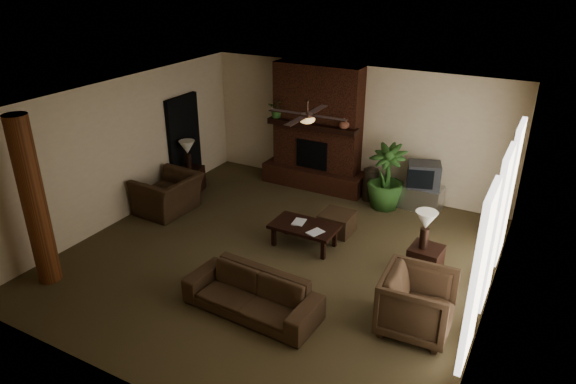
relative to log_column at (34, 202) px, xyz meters
The scene contains 23 objects.
room_shell 3.80m from the log_column, 39.13° to the left, with size 7.00×7.00×7.00m.
fireplace 6.02m from the log_column, 69.07° to the left, with size 2.40×0.70×2.80m.
windows 6.91m from the log_column, 22.11° to the left, with size 0.08×3.65×2.35m.
log_column is the anchor object (origin of this frame).
doorway 4.24m from the log_column, 96.65° to the left, with size 0.10×1.00×2.10m, color black.
ceiling_fan 4.45m from the log_column, 38.87° to the left, with size 1.35×1.35×0.37m.
sofa 3.64m from the log_column, 14.38° to the left, with size 2.06×0.60×0.81m, color #3D2A1A.
armchair_left 3.03m from the log_column, 88.79° to the left, with size 1.20×0.78×1.05m, color #3D2A1A.
armchair_right 5.94m from the log_column, 15.93° to the left, with size 0.96×0.90×0.99m, color #3D2A1A.
coffee_table 4.48m from the log_column, 42.85° to the left, with size 1.20×0.70×0.43m.
ottoman 5.27m from the log_column, 46.83° to the left, with size 0.60×0.60×0.40m, color #3D2A1A.
tv_stand 7.33m from the log_column, 50.02° to the left, with size 0.85×0.50×0.50m, color silver.
tv 7.26m from the log_column, 49.98° to the left, with size 0.77×0.69×0.52m.
floor_vase 6.58m from the log_column, 56.94° to the left, with size 0.34×0.34×0.77m.
floor_plant 6.64m from the log_column, 52.91° to the left, with size 0.78×1.39×0.78m, color #325E25.
side_table_left 4.14m from the log_column, 92.88° to the left, with size 0.50×0.50×0.55m, color black.
lamp_left 3.96m from the log_column, 92.91° to the left, with size 0.41×0.41×0.65m.
side_table_right 6.29m from the log_column, 29.20° to the left, with size 0.50×0.50×0.55m, color black.
lamp_right 6.14m from the log_column, 29.20° to the left, with size 0.40×0.40×0.65m.
mantel_plant 5.54m from the log_column, 76.71° to the left, with size 0.38×0.42×0.33m, color #325E25.
mantel_vase 6.09m from the log_column, 61.26° to the left, with size 0.22×0.23×0.22m, color brown.
book_a 4.29m from the log_column, 45.14° to the left, with size 0.22×0.03×0.29m, color #999999.
book_b 4.50m from the log_column, 39.74° to the left, with size 0.21×0.02×0.29m, color #999999.
Camera 1 is at (3.93, -6.83, 4.82)m, focal length 32.13 mm.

